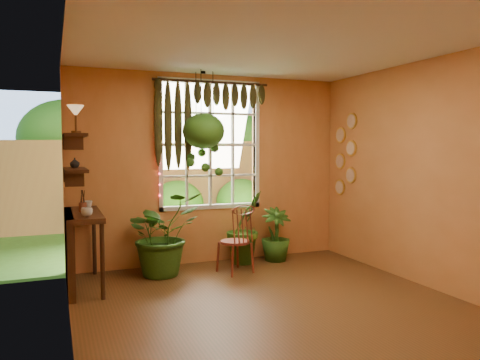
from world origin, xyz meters
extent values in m
plane|color=brown|center=(0.00, 0.00, 0.00)|extent=(4.50, 4.50, 0.00)
plane|color=silver|center=(0.00, 0.00, 2.70)|extent=(4.50, 4.50, 0.00)
plane|color=#D38748|center=(0.00, 2.25, 1.35)|extent=(4.00, 0.00, 4.00)
plane|color=#D38748|center=(-2.00, 0.00, 1.35)|extent=(0.00, 4.50, 4.50)
plane|color=#D38748|center=(2.00, 0.00, 1.35)|extent=(0.00, 4.50, 4.50)
cube|color=silver|center=(0.00, 2.28, 1.70)|extent=(1.52, 0.10, 1.86)
cube|color=white|center=(0.00, 2.31, 1.70)|extent=(1.38, 0.01, 1.78)
cylinder|color=#38210F|center=(0.00, 2.17, 2.58)|extent=(1.70, 0.04, 0.04)
cube|color=#38210F|center=(-1.80, 1.60, 0.87)|extent=(0.40, 1.20, 0.06)
cube|color=#38210F|center=(-1.96, 1.60, 0.45)|extent=(0.08, 1.18, 0.90)
cylinder|color=#38210F|center=(-1.64, 1.05, 0.43)|extent=(0.05, 0.05, 0.86)
cylinder|color=#38210F|center=(-1.64, 2.15, 0.43)|extent=(0.05, 0.05, 0.86)
cube|color=#38210F|center=(-1.88, 1.60, 1.40)|extent=(0.25, 0.90, 0.04)
cube|color=#38210F|center=(-1.88, 1.60, 1.80)|extent=(0.25, 0.90, 0.04)
cube|color=#2C5418|center=(0.00, 7.25, -0.02)|extent=(14.00, 10.00, 0.04)
cube|color=olive|center=(0.00, 5.45, 0.90)|extent=(12.00, 0.10, 1.80)
plane|color=#86A7E1|center=(0.00, 9.05, 1.55)|extent=(12.00, 0.00, 12.00)
cylinder|color=maroon|center=(0.10, 1.55, 0.41)|extent=(0.48, 0.48, 0.04)
torus|color=maroon|center=(0.15, 1.39, 0.86)|extent=(0.37, 0.13, 0.37)
imported|color=#1E4713|center=(-0.82, 1.79, 0.54)|extent=(1.22, 1.15, 1.09)
imported|color=#1E4713|center=(0.43, 1.99, 0.52)|extent=(0.71, 0.65, 1.04)
imported|color=#1E4713|center=(0.89, 1.94, 0.39)|extent=(0.45, 0.45, 0.78)
ellipsoid|color=black|center=(-0.19, 1.99, 1.80)|extent=(0.34, 0.34, 0.20)
ellipsoid|color=#1E4713|center=(-0.19, 1.99, 1.89)|extent=(0.57, 0.57, 0.49)
imported|color=silver|center=(-1.78, 1.22, 0.95)|extent=(0.13, 0.13, 0.10)
imported|color=beige|center=(-1.72, 1.92, 0.95)|extent=(0.12, 0.12, 0.10)
cylinder|color=brown|center=(-1.80, 1.63, 0.96)|extent=(0.09, 0.09, 0.11)
imported|color=#B2AD99|center=(-1.87, 1.82, 1.48)|extent=(0.13, 0.13, 0.12)
cylinder|color=#573119|center=(-1.86, 1.50, 1.83)|extent=(0.11, 0.11, 0.03)
cylinder|color=#573119|center=(-1.86, 1.50, 1.94)|extent=(0.03, 0.03, 0.19)
cone|color=slate|center=(-1.86, 1.50, 2.08)|extent=(0.19, 0.19, 0.13)
camera|label=1|loc=(-2.11, -4.16, 1.66)|focal=35.00mm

